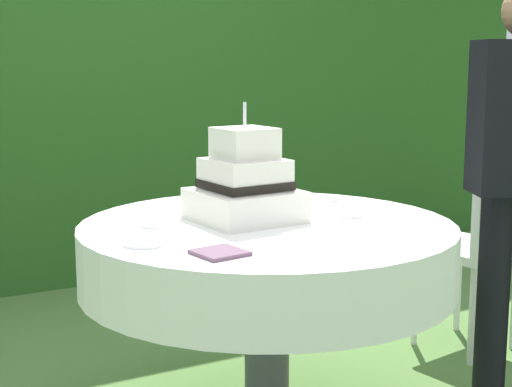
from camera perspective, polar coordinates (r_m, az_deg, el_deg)
The scene contains 9 objects.
foliage_hedge at distance 4.93m, azimuth -13.67°, elevation 8.94°, with size 6.64×0.68×2.56m, color #28561E.
cake_table at distance 2.72m, azimuth 0.82°, elevation -4.67°, with size 1.30×1.30×0.77m.
wedding_cake at distance 2.72m, azimuth -0.80°, elevation 0.60°, with size 0.36×0.36×0.41m.
serving_plate_near at distance 3.15m, azimuth 4.97°, elevation -0.36°, with size 0.13×0.13×0.01m, color white.
serving_plate_far at distance 2.67m, azimuth -7.42°, elevation -2.24°, with size 0.10×0.10×0.01m, color white.
serving_plate_left at distance 2.84m, azimuth 6.67°, elevation -1.51°, with size 0.12×0.12×0.01m, color white.
serving_plate_right at distance 2.41m, azimuth -8.15°, elevation -3.60°, with size 0.13×0.13×0.01m, color white.
napkin_stack at distance 2.27m, azimuth -2.66°, elevation -4.34°, with size 0.14×0.14×0.01m, color #6B4C60.
garden_chair at distance 3.66m, azimuth 16.21°, elevation -3.08°, with size 0.46×0.46×0.89m.
Camera 1 is at (-1.31, -2.29, 1.34)m, focal length 54.79 mm.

